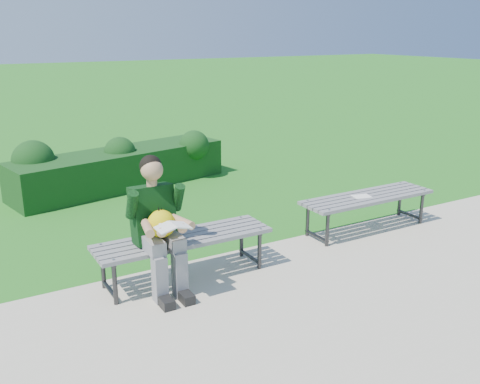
{
  "coord_description": "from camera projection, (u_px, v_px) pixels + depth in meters",
  "views": [
    {
      "loc": [
        -2.69,
        -4.95,
        2.45
      ],
      "look_at": [
        0.05,
        -0.2,
        0.79
      ],
      "focal_mm": 40.0,
      "sensor_mm": 36.0,
      "label": 1
    }
  ],
  "objects": [
    {
      "name": "bench_left",
      "position": [
        184.0,
        242.0,
        5.36
      ],
      "size": [
        1.8,
        0.5,
        0.46
      ],
      "color": "slate",
      "rests_on": "walkway"
    },
    {
      "name": "ground",
      "position": [
        228.0,
        254.0,
        6.1
      ],
      "size": [
        80.0,
        80.0,
        0.0
      ],
      "color": "#206620",
      "rests_on": "ground"
    },
    {
      "name": "seated_boy",
      "position": [
        158.0,
        222.0,
        5.05
      ],
      "size": [
        0.56,
        0.76,
        1.31
      ],
      "color": "gray",
      "rests_on": "walkway"
    },
    {
      "name": "hedge",
      "position": [
        116.0,
        166.0,
        8.59
      ],
      "size": [
        3.61,
        1.58,
        0.89
      ],
      "color": "#173B12",
      "rests_on": "ground"
    },
    {
      "name": "walkway",
      "position": [
        324.0,
        323.0,
        4.65
      ],
      "size": [
        30.0,
        3.5,
        0.02
      ],
      "color": "beige",
      "rests_on": "ground"
    },
    {
      "name": "bench_right",
      "position": [
        367.0,
        200.0,
        6.69
      ],
      "size": [
        1.8,
        0.5,
        0.46
      ],
      "color": "slate",
      "rests_on": "walkway"
    },
    {
      "name": "paper_sheet",
      "position": [
        362.0,
        196.0,
        6.63
      ],
      "size": [
        0.25,
        0.2,
        0.01
      ],
      "color": "white",
      "rests_on": "bench_right"
    }
  ]
}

